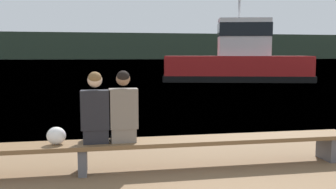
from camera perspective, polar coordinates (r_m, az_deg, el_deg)
water_surface at (r=127.10m, az=-10.25°, el=5.30°), size 240.00×240.00×0.00m
far_shoreline at (r=132.28m, az=-10.30°, el=7.24°), size 600.00×12.00×8.82m
bench_main at (r=5.56m, az=-12.90°, el=-7.97°), size 8.37×0.51×0.44m
person_left at (r=5.46m, az=-10.98°, el=-2.65°), size 0.41×0.39×1.03m
person_right at (r=5.47m, az=-6.82°, el=-2.54°), size 0.41×0.39×1.04m
shopping_bag at (r=5.54m, az=-16.66°, el=-6.04°), size 0.27×0.20×0.25m
tugboat_red at (r=24.31m, az=10.61°, el=4.94°), size 9.65×5.17×7.21m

